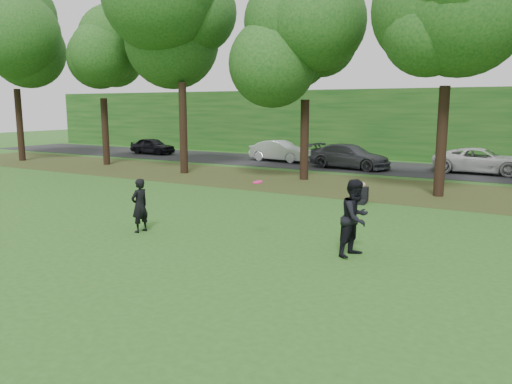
# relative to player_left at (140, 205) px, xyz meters

# --- Properties ---
(ground) EXTENTS (120.00, 120.00, 0.00)m
(ground) POSITION_rel_player_left_xyz_m (2.76, -1.36, -0.82)
(ground) COLOR #28541A
(ground) RESTS_ON ground
(leaf_litter) EXTENTS (60.00, 7.00, 0.01)m
(leaf_litter) POSITION_rel_player_left_xyz_m (2.76, 11.64, -0.82)
(leaf_litter) COLOR #403017
(leaf_litter) RESTS_ON ground
(street) EXTENTS (70.00, 7.00, 0.02)m
(street) POSITION_rel_player_left_xyz_m (2.76, 19.64, -0.81)
(street) COLOR black
(street) RESTS_ON ground
(far_hedge) EXTENTS (70.00, 3.00, 5.00)m
(far_hedge) POSITION_rel_player_left_xyz_m (2.76, 25.64, 1.68)
(far_hedge) COLOR #134316
(far_hedge) RESTS_ON ground
(player_left) EXTENTS (0.45, 0.64, 1.65)m
(player_left) POSITION_rel_player_left_xyz_m (0.00, 0.00, 0.00)
(player_left) COLOR black
(player_left) RESTS_ON ground
(player_right) EXTENTS (0.97, 1.13, 1.99)m
(player_right) POSITION_rel_player_left_xyz_m (6.47, 0.90, 0.17)
(player_right) COLOR black
(player_right) RESTS_ON ground
(parked_cars) EXTENTS (39.38, 3.98, 1.47)m
(parked_cars) POSITION_rel_player_left_xyz_m (1.67, 18.96, -0.10)
(parked_cars) COLOR black
(parked_cars) RESTS_ON street
(frisbee) EXTENTS (0.37, 0.37, 0.08)m
(frisbee) POSITION_rel_player_left_xyz_m (3.65, 0.82, 0.89)
(frisbee) COLOR #FF1572
(frisbee) RESTS_ON ground
(seated_person) EXTENTS (0.48, 0.77, 0.83)m
(seated_person) POSITION_rel_player_left_xyz_m (4.41, 7.85, -0.51)
(seated_person) COLOR black
(seated_person) RESTS_ON ground
(tree_line) EXTENTS (55.30, 7.90, 12.31)m
(tree_line) POSITION_rel_player_left_xyz_m (2.42, 11.58, 7.02)
(tree_line) COLOR black
(tree_line) RESTS_ON ground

